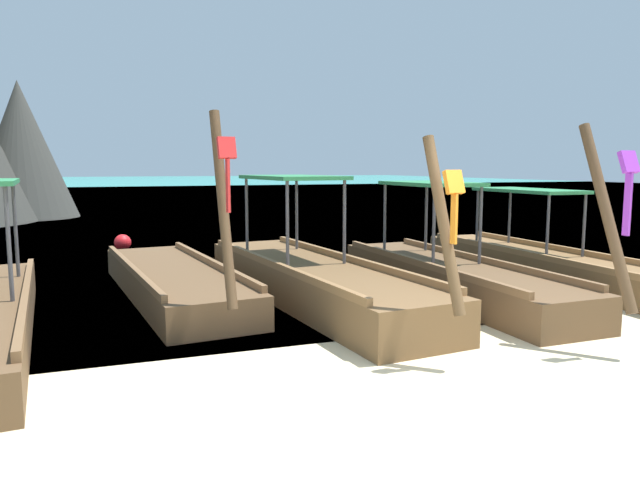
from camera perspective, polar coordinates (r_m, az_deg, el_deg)
The scene contains 7 objects.
ground at distance 5.46m, azimuth 16.25°, elevation -15.44°, with size 120.00×120.00×0.00m, color beige.
sea_water at distance 66.41m, azimuth -17.55°, elevation 5.05°, with size 120.00×120.00×0.00m, color #2DB29E.
longtail_boat_red_ribbon at distance 9.69m, azimuth -14.01°, elevation -3.89°, with size 1.93×5.79×2.73m.
longtail_boat_orange_ribbon at distance 9.12m, azimuth -0.75°, elevation -3.75°, with size 1.98×6.65×2.40m.
longtail_boat_violet_ribbon at distance 9.75m, azimuth 12.61°, elevation -3.35°, with size 1.31×6.28×2.57m.
longtail_boat_yellow_ribbon at distance 11.37m, azimuth 21.99°, elevation -2.32°, with size 1.18×7.36×2.40m.
mooring_buoy_near at distance 15.21m, azimuth -18.58°, elevation -0.25°, with size 0.41×0.41×0.41m.
Camera 1 is at (-3.04, -4.03, 2.07)m, focal length 33.02 mm.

